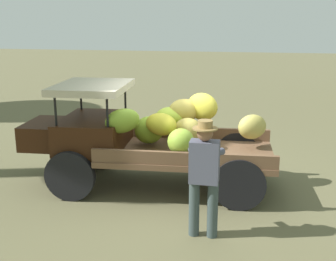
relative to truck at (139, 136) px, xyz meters
name	(u,v)px	position (x,y,z in m)	size (l,w,h in m)	color
ground_plane	(183,182)	(-0.78, -0.25, -0.93)	(60.00, 60.00, 0.00)	brown
truck	(139,136)	(0.00, 0.00, 0.00)	(4.53, 1.89, 1.87)	black
farmer	(204,172)	(-1.34, 1.72, 0.03)	(0.53, 0.46, 1.69)	#394646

